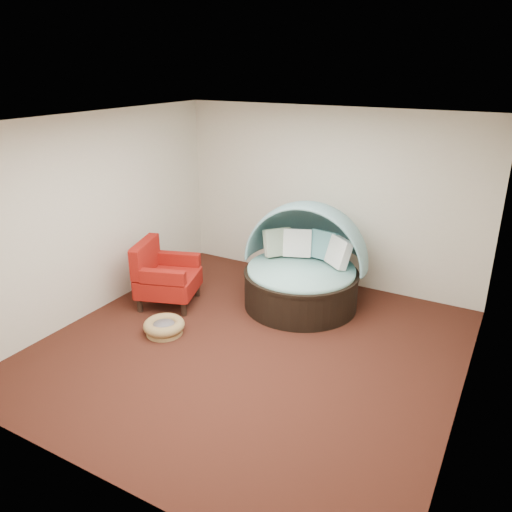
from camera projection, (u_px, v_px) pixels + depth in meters
The scene contains 10 objects.
floor at pixel (250, 348), 6.37m from camera, with size 5.00×5.00×0.00m, color #421B12.
wall_back at pixel (328, 198), 7.89m from camera, with size 5.00×5.00×0.00m, color beige.
wall_front at pixel (88, 342), 3.82m from camera, with size 5.00×5.00×0.00m, color beige.
wall_left at pixel (95, 215), 6.99m from camera, with size 5.00×5.00×0.00m, color beige.
wall_right at pixel (478, 288), 4.72m from camera, with size 5.00×5.00×0.00m, color beige.
ceiling at pixel (249, 122), 5.35m from camera, with size 5.00×5.00×0.00m, color white.
canopy_daybed at pixel (304, 259), 7.30m from camera, with size 1.92×1.86×1.54m.
pet_basket at pixel (164, 327), 6.67m from camera, with size 0.73×0.73×0.19m.
red_armchair at pixel (164, 276), 7.39m from camera, with size 1.05×1.05×0.98m.
side_table at pixel (161, 278), 7.75m from camera, with size 0.46×0.46×0.42m.
Camera 1 is at (2.75, -4.77, 3.40)m, focal length 35.00 mm.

